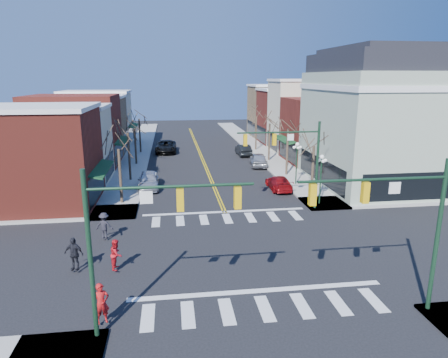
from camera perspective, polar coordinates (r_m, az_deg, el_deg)
name	(u,v)px	position (r m, az deg, el deg)	size (l,w,h in m)	color
ground	(242,253)	(25.05, 2.52, -10.47)	(160.00, 160.00, 0.00)	black
sidewalk_left	(128,178)	(43.88, -13.53, 0.16)	(3.50, 70.00, 0.15)	#9E9B93
sidewalk_right	(287,173)	(45.50, 8.95, 0.88)	(3.50, 70.00, 0.15)	#9E9B93
bldg_left_brick_a	(32,159)	(36.56, -25.73, 2.64)	(10.00, 8.50, 8.00)	maroon
bldg_left_stucco_a	(58,146)	(43.92, -22.69, 4.36)	(10.00, 7.00, 7.50)	beige
bldg_left_brick_b	(75,131)	(51.54, -20.53, 6.43)	(10.00, 9.00, 8.50)	maroon
bldg_left_tan	(88,126)	(59.60, -18.81, 7.18)	(10.00, 7.50, 7.80)	#957852
bldg_left_stucco_b	(98,119)	(67.16, -17.61, 8.17)	(10.00, 8.00, 8.20)	beige
bldg_right_brick_a	(327,131)	(52.38, 14.46, 6.72)	(10.00, 8.50, 8.00)	maroon
bldg_right_stucco	(307,117)	(59.48, 11.73, 8.70)	(10.00, 7.00, 10.00)	beige
bldg_right_brick_b	(291,117)	(66.64, 9.57, 8.72)	(10.00, 8.00, 8.50)	maroon
bldg_right_tan	(278,112)	(74.27, 7.75, 9.53)	(10.00, 8.00, 9.00)	#957852
victorian_corner	(382,118)	(42.43, 21.64, 8.12)	(12.25, 14.25, 13.30)	#9CAB94
traffic_mast_near_left	(137,229)	(16.12, -12.34, -7.05)	(6.60, 0.28, 7.20)	#14331E
traffic_mast_near_right	(401,217)	(18.74, 23.93, -4.94)	(6.60, 0.28, 7.20)	#14331E
traffic_mast_far_right	(295,153)	(31.84, 10.13, 3.61)	(6.60, 0.28, 7.20)	#14331E
lamppost_corner	(321,171)	(34.09, 13.70, 1.12)	(0.36, 0.36, 4.33)	#14331E
lamppost_midblock	(297,156)	(40.07, 10.37, 3.23)	(0.36, 0.36, 4.33)	#14331E
tree_left_a	(120,177)	(34.61, -14.58, 0.27)	(0.24, 0.24, 4.76)	#382B21
tree_left_b	(129,157)	(42.36, -13.38, 3.05)	(0.24, 0.24, 5.04)	#382B21
tree_left_c	(136,147)	(50.24, -12.52, 4.54)	(0.24, 0.24, 4.55)	#382B21
tree_left_d	(140,136)	(58.10, -11.92, 6.02)	(0.24, 0.24, 4.90)	#382B21
tree_right_a	(313,172)	(36.58, 12.53, 1.02)	(0.24, 0.24, 4.62)	#382B21
tree_right_b	(287,153)	(43.95, 9.00, 3.76)	(0.24, 0.24, 5.18)	#382B21
tree_right_c	(269,143)	(51.58, 6.47, 5.19)	(0.24, 0.24, 4.83)	#382B21
tree_right_d	(256,134)	(59.27, 4.59, 6.48)	(0.24, 0.24, 4.97)	#382B21
car_left_near	(148,180)	(39.36, -10.74, -0.17)	(1.97, 4.90, 1.67)	#BCBBC0
car_left_mid	(148,181)	(39.62, -10.76, -0.25)	(1.51, 4.34, 1.43)	white
car_left_far	(166,147)	(58.15, -8.29, 4.60)	(2.85, 6.18, 1.72)	black
car_right_near	(279,183)	(38.73, 7.84, -0.54)	(1.87, 4.60, 1.33)	maroon
car_right_mid	(258,159)	(48.70, 4.94, 2.80)	(1.97, 4.91, 1.67)	#B2B3B7
car_right_far	(243,150)	(55.48, 2.78, 4.17)	(1.61, 4.62, 1.52)	black
pedestrian_red_a	(101,303)	(18.71, -17.11, -16.63)	(0.67, 0.44, 1.83)	#AF1214
pedestrian_red_b	(116,254)	(23.21, -15.12, -10.32)	(0.84, 0.65, 1.72)	red
pedestrian_dark_a	(74,254)	(23.74, -20.66, -9.97)	(1.12, 0.47, 1.91)	black
pedestrian_dark_b	(104,226)	(27.56, -16.72, -6.39)	(1.15, 0.66, 1.78)	black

